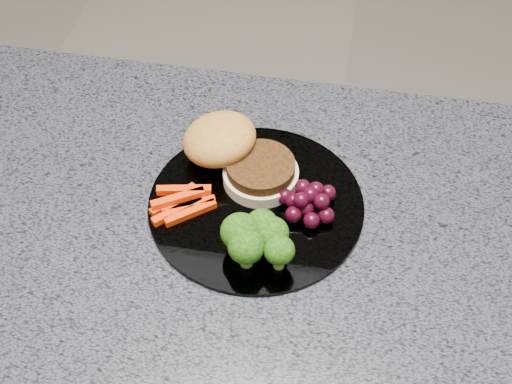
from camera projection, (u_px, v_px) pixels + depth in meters
countertop at (299, 263)px, 0.83m from camera, size 1.20×0.60×0.04m
plate at (256, 204)px, 0.86m from camera, size 0.26×0.26×0.01m
burger at (234, 153)px, 0.88m from camera, size 0.17×0.14×0.05m
carrot_sticks at (182, 202)px, 0.85m from camera, size 0.08×0.07×0.02m
broccoli at (256, 237)px, 0.78m from camera, size 0.09×0.07×0.05m
grape_bunch at (309, 201)px, 0.84m from camera, size 0.07×0.07×0.03m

